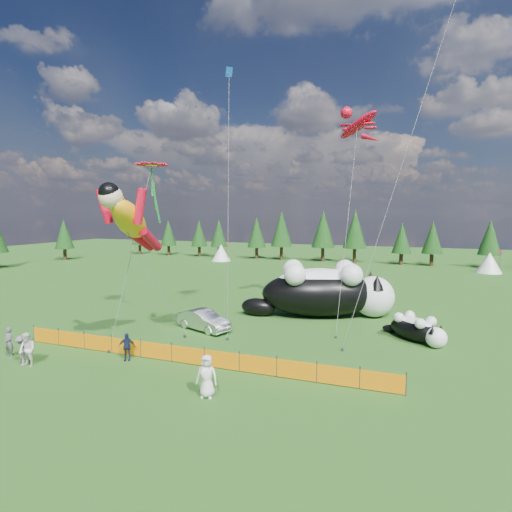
{
  "coord_description": "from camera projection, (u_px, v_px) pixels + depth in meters",
  "views": [
    {
      "loc": [
        10.52,
        -21.23,
        8.11
      ],
      "look_at": [
        1.37,
        4.0,
        5.21
      ],
      "focal_mm": 28.0,
      "sensor_mm": 36.0,
      "label": 1
    }
  ],
  "objects": [
    {
      "name": "safety_fence",
      "position": [
        188.0,
        355.0,
        21.43
      ],
      "size": [
        22.06,
        0.06,
        1.1
      ],
      "color": "#262626",
      "rests_on": "ground"
    },
    {
      "name": "gecko_kite",
      "position": [
        358.0,
        125.0,
        31.83
      ],
      "size": [
        6.37,
        11.3,
        17.15
      ],
      "color": "red",
      "rests_on": "ground"
    },
    {
      "name": "tree_line",
      "position": [
        333.0,
        238.0,
        65.91
      ],
      "size": [
        90.0,
        4.0,
        8.0
      ],
      "primitive_type": null,
      "color": "black",
      "rests_on": "ground"
    },
    {
      "name": "superhero_kite",
      "position": [
        130.0,
        220.0,
        22.73
      ],
      "size": [
        5.97,
        6.43,
        10.33
      ],
      "color": "#FCA90D",
      "rests_on": "ground"
    },
    {
      "name": "car",
      "position": [
        204.0,
        320.0,
        27.7
      ],
      "size": [
        4.44,
        2.84,
        1.38
      ],
      "primitive_type": "imported",
      "rotation": [
        0.0,
        0.0,
        1.21
      ],
      "color": "silver",
      "rests_on": "ground"
    },
    {
      "name": "spectator_a",
      "position": [
        9.0,
        342.0,
        22.42
      ],
      "size": [
        0.7,
        0.53,
        1.73
      ],
      "primitive_type": "imported",
      "rotation": [
        0.0,
        0.0,
        -0.2
      ],
      "color": "#59595E",
      "rests_on": "ground"
    },
    {
      "name": "spectator_d",
      "position": [
        21.0,
        350.0,
        21.35
      ],
      "size": [
        1.13,
        1.04,
        1.58
      ],
      "primitive_type": "imported",
      "rotation": [
        0.0,
        0.0,
        -0.65
      ],
      "color": "#59595E",
      "rests_on": "ground"
    },
    {
      "name": "ground",
      "position": [
        213.0,
        347.0,
        24.28
      ],
      "size": [
        160.0,
        160.0,
        0.0
      ],
      "primitive_type": "plane",
      "color": "#0C370A",
      "rests_on": "ground"
    },
    {
      "name": "diamond_kite_a",
      "position": [
        229.0,
        91.0,
        28.27
      ],
      "size": [
        2.27,
        5.07,
        18.99
      ],
      "color": "blue",
      "rests_on": "ground"
    },
    {
      "name": "festival_tents",
      "position": [
        403.0,
        259.0,
        57.79
      ],
      "size": [
        50.0,
        3.2,
        2.8
      ],
      "primitive_type": null,
      "color": "white",
      "rests_on": "ground"
    },
    {
      "name": "cat_small",
      "position": [
        416.0,
        329.0,
        25.26
      ],
      "size": [
        3.87,
        3.61,
        1.7
      ],
      "rotation": [
        0.0,
        0.0,
        -0.73
      ],
      "color": "black",
      "rests_on": "ground"
    },
    {
      "name": "flower_kite",
      "position": [
        152.0,
        167.0,
        28.81
      ],
      "size": [
        2.94,
        8.34,
        13.39
      ],
      "color": "red",
      "rests_on": "ground"
    },
    {
      "name": "spectator_b",
      "position": [
        27.0,
        350.0,
        21.04
      ],
      "size": [
        0.91,
        0.57,
        1.83
      ],
      "primitive_type": "imported",
      "rotation": [
        0.0,
        0.0,
        -0.05
      ],
      "color": "silver",
      "rests_on": "ground"
    },
    {
      "name": "spectator_e",
      "position": [
        207.0,
        376.0,
        17.56
      ],
      "size": [
        1.04,
        0.79,
        1.91
      ],
      "primitive_type": "imported",
      "rotation": [
        0.0,
        0.0,
        0.21
      ],
      "color": "silver",
      "rests_on": "ground"
    },
    {
      "name": "spectator_c",
      "position": [
        127.0,
        347.0,
        21.97
      ],
      "size": [
        1.02,
        0.85,
        1.55
      ],
      "primitive_type": "imported",
      "rotation": [
        0.0,
        0.0,
        0.51
      ],
      "color": "#161F3D",
      "rests_on": "ground"
    },
    {
      "name": "cat_large",
      "position": [
        326.0,
        290.0,
        31.25
      ],
      "size": [
        11.72,
        6.78,
        4.35
      ],
      "rotation": [
        0.0,
        0.0,
        0.31
      ],
      "color": "black",
      "rests_on": "ground"
    }
  ]
}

